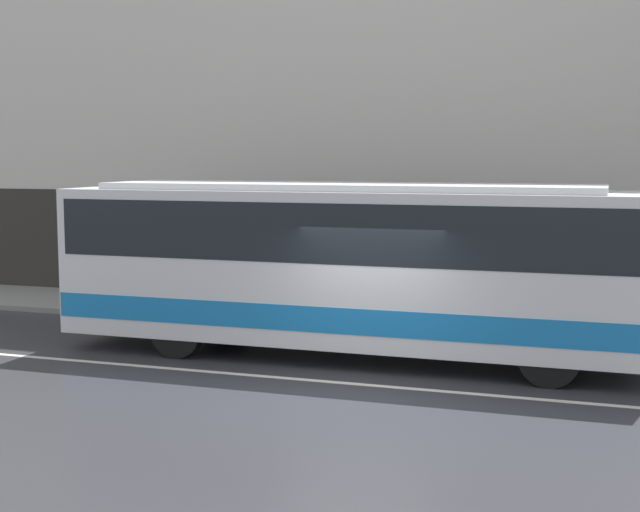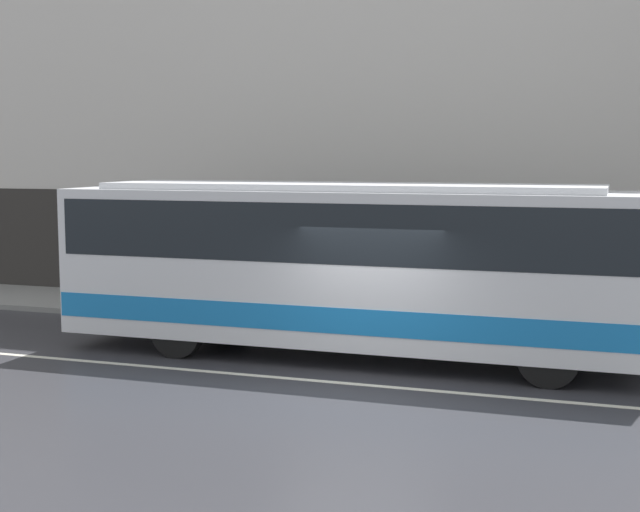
% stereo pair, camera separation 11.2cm
% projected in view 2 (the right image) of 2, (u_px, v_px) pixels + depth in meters
% --- Properties ---
extents(ground_plane, '(60.00, 60.00, 0.00)m').
position_uv_depth(ground_plane, '(358.00, 385.00, 14.48)').
color(ground_plane, '#333338').
extents(sidewalk, '(60.00, 2.92, 0.12)m').
position_uv_depth(sidewalk, '(428.00, 322.00, 19.61)').
color(sidewalk, gray).
rests_on(sidewalk, ground_plane).
extents(building_facade, '(60.00, 0.35, 12.44)m').
position_uv_depth(building_facade, '(446.00, 55.00, 20.44)').
color(building_facade, silver).
rests_on(building_facade, ground_plane).
extents(lane_stripe, '(54.00, 0.14, 0.01)m').
position_uv_depth(lane_stripe, '(358.00, 384.00, 14.48)').
color(lane_stripe, beige).
rests_on(lane_stripe, ground_plane).
extents(transit_bus, '(10.66, 2.54, 3.20)m').
position_uv_depth(transit_bus, '(347.00, 260.00, 16.33)').
color(transit_bus, silver).
rests_on(transit_bus, ground_plane).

